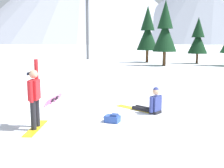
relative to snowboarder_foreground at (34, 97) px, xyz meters
name	(u,v)px	position (x,y,z in m)	size (l,w,h in m)	color
ground_plane	(173,141)	(3.79, 0.33, -0.92)	(800.00, 800.00, 0.00)	white
snowboarder_foreground	(34,97)	(0.00, 0.00, 0.00)	(0.70, 1.50, 1.95)	yellow
snowboarder_midground	(151,104)	(2.71, 2.84, -0.61)	(1.80, 1.07, 0.92)	black
loose_snowboard_near_left	(54,99)	(-1.26, 3.02, -0.78)	(0.46, 1.72, 0.26)	pink
backpack_blue	(113,119)	(1.85, 1.31, -0.80)	(0.53, 0.34, 0.27)	#2D4C9E
pine_tree_twin	(198,38)	(3.15, 24.19, 1.71)	(2.06, 2.06, 4.82)	#472D19
pine_tree_short	(165,30)	(0.29, 20.51, 2.48)	(2.30, 2.30, 6.23)	#472D19
pine_tree_broad	(148,32)	(-2.17, 23.93, 2.45)	(2.37, 2.37, 6.17)	#472D19
ski_lift_tower	(87,19)	(-10.39, 26.02, 4.13)	(3.86, 0.36, 8.51)	#595B60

